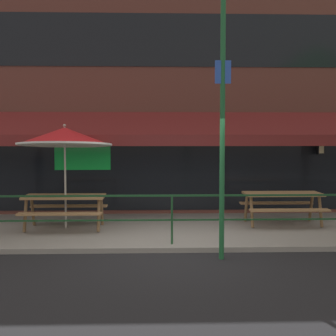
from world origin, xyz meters
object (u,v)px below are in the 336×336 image
at_px(picnic_table_centre, 282,199).
at_px(patio_umbrella_left, 65,137).
at_px(picnic_table_left, 65,202).
at_px(street_sign_pole, 222,127).

relative_size(picnic_table_centre, patio_umbrella_left, 0.76).
relative_size(picnic_table_left, street_sign_pole, 0.39).
bearing_deg(picnic_table_centre, picnic_table_left, -176.06).
distance_m(picnic_table_centre, patio_umbrella_left, 5.28).
xyz_separation_m(picnic_table_centre, street_sign_pole, (-1.85, -2.70, 1.65)).
relative_size(picnic_table_left, patio_umbrella_left, 0.76).
xyz_separation_m(picnic_table_centre, patio_umbrella_left, (-5.07, -0.23, 1.47)).
distance_m(picnic_table_left, street_sign_pole, 4.31).
bearing_deg(street_sign_pole, picnic_table_centre, 55.56).
relative_size(picnic_table_centre, street_sign_pole, 0.39).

